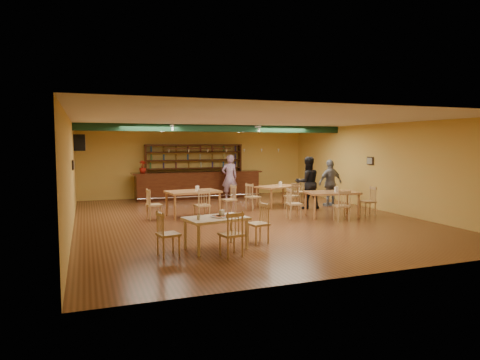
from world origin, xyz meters
name	(u,v)px	position (x,y,z in m)	size (l,w,h in m)	color
floor	(246,218)	(0.00, 0.00, 0.00)	(12.00, 12.00, 0.00)	#573219
ceiling_beam	(219,128)	(0.00, 2.80, 2.87)	(10.00, 0.30, 0.25)	#10311C
track_rail_left	(167,126)	(-1.80, 3.40, 2.94)	(0.05, 2.50, 0.05)	silver
track_rail_right	(248,128)	(1.40, 3.40, 2.94)	(0.05, 2.50, 0.05)	silver
ac_unit	(80,143)	(-4.80, 4.20, 2.35)	(0.34, 0.70, 0.48)	silver
picture_left	(73,165)	(-4.97, 1.00, 1.70)	(0.04, 0.34, 0.28)	black
picture_right	(370,161)	(4.97, 0.50, 1.70)	(0.04, 0.34, 0.28)	black
bar_counter	(198,185)	(-0.18, 5.15, 0.56)	(5.48, 0.85, 1.13)	#35110A
back_bar_hutch	(194,171)	(-0.18, 5.78, 1.14)	(4.24, 0.40, 2.28)	#35110A
poinsettia	(143,167)	(-2.47, 5.15, 1.38)	(0.29, 0.29, 0.51)	maroon
dining_table_a	(193,204)	(-1.43, 0.96, 0.41)	(1.64, 0.99, 0.82)	#AD6A3D
dining_table_b	(277,196)	(2.00, 1.94, 0.38)	(1.53, 0.92, 0.76)	#AD6A3D
dining_table_d	(332,204)	(2.67, -0.65, 0.40)	(1.60, 0.96, 0.80)	#AD6A3D
near_table	(216,233)	(-1.97, -3.32, 0.35)	(1.33, 0.85, 0.71)	beige
pizza_tray	(220,217)	(-1.87, -3.32, 0.72)	(0.40, 0.40, 0.01)	silver
parmesan_shaker	(199,217)	(-2.40, -3.46, 0.76)	(0.07, 0.07, 0.11)	#EAE5C6
napkin_stack	(227,214)	(-1.64, -3.13, 0.72)	(0.20, 0.15, 0.03)	white
pizza_server	(225,215)	(-1.73, -3.27, 0.73)	(0.32, 0.09, 0.00)	silver
side_plate	(241,217)	(-1.45, -3.51, 0.72)	(0.22, 0.22, 0.01)	white
patron_bar	(229,177)	(0.94, 4.33, 0.93)	(0.68, 0.44, 1.86)	#8A4699
patron_right_a	(308,183)	(2.80, 1.14, 0.93)	(0.90, 0.70, 1.85)	black
patron_right_b	(330,183)	(3.87, 1.35, 0.86)	(1.01, 0.42, 1.73)	gray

